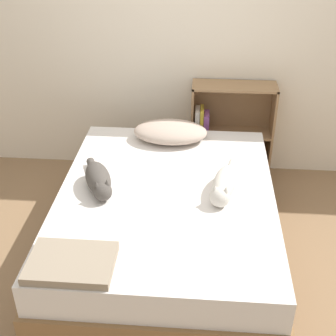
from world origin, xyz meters
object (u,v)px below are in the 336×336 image
at_px(bed, 166,226).
at_px(cat_dark, 98,180).
at_px(pillow, 170,132).
at_px(cat_light, 224,185).
at_px(bookshelf, 228,129).

xyz_separation_m(bed, cat_dark, (-0.45, -0.00, 0.36)).
height_order(pillow, cat_dark, cat_dark).
xyz_separation_m(pillow, cat_light, (0.41, -0.73, -0.00)).
distance_m(pillow, cat_dark, 0.86).
bearing_deg(cat_dark, pillow, 128.00).
bearing_deg(cat_light, pillow, -139.06).
bearing_deg(cat_light, cat_dark, -77.04).
height_order(cat_dark, bookshelf, bookshelf).
distance_m(bed, bookshelf, 1.29).
xyz_separation_m(cat_dark, bookshelf, (0.91, 1.20, -0.19)).
distance_m(pillow, cat_light, 0.83).
height_order(pillow, cat_light, cat_light).
height_order(cat_light, cat_dark, cat_dark).
xyz_separation_m(pillow, cat_dark, (-0.43, -0.75, 0.00)).
bearing_deg(cat_dark, bed, 68.35).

